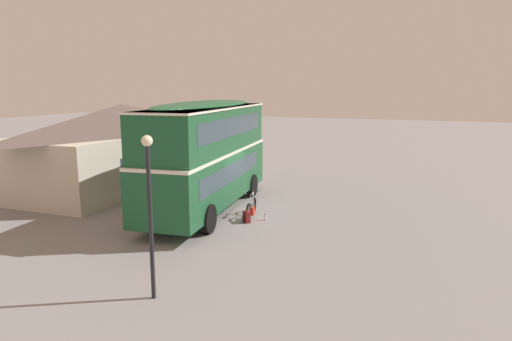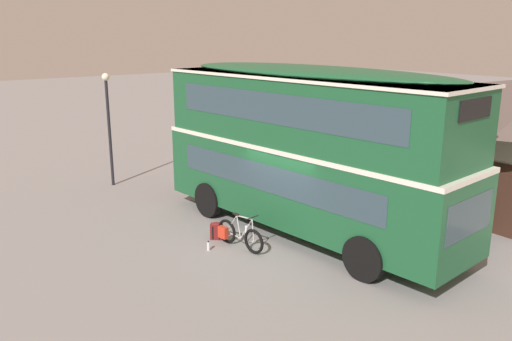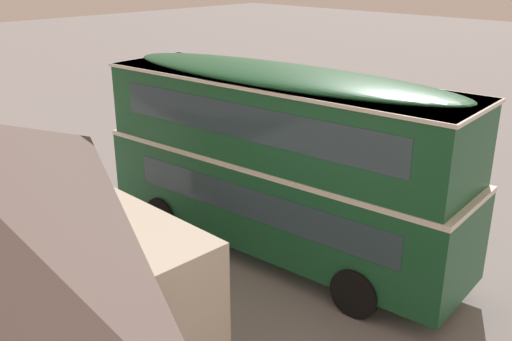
# 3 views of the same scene
# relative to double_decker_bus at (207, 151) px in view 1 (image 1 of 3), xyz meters

# --- Properties ---
(ground_plane) EXTENTS (120.00, 120.00, 0.00)m
(ground_plane) POSITION_rel_double_decker_bus_xyz_m (0.28, -0.84, -2.64)
(ground_plane) COLOR gray
(double_decker_bus) EXTENTS (9.82, 3.33, 4.79)m
(double_decker_bus) POSITION_rel_double_decker_bus_xyz_m (0.00, 0.00, 0.00)
(double_decker_bus) COLOR black
(double_decker_bus) RESTS_ON ground
(touring_bicycle) EXTENTS (1.71, 0.61, 1.00)m
(touring_bicycle) POSITION_rel_double_decker_bus_xyz_m (-0.28, -2.16, -2.27)
(touring_bicycle) COLOR black
(touring_bicycle) RESTS_ON ground
(backpack_on_ground) EXTENTS (0.38, 0.38, 0.50)m
(backpack_on_ground) POSITION_rel_double_decker_bus_xyz_m (-1.15, -2.28, -2.39)
(backpack_on_ground) COLOR maroon
(backpack_on_ground) RESTS_ON ground
(water_bottle_clear_plastic) EXTENTS (0.08, 0.08, 0.26)m
(water_bottle_clear_plastic) POSITION_rel_double_decker_bus_xyz_m (-0.60, -2.90, -2.52)
(water_bottle_clear_plastic) COLOR silver
(water_bottle_clear_plastic) RESTS_ON ground
(pub_building) EXTENTS (13.68, 5.95, 4.42)m
(pub_building) POSITION_rel_double_decker_bus_xyz_m (3.70, 7.04, -0.38)
(pub_building) COLOR beige
(pub_building) RESTS_ON ground
(street_lamp) EXTENTS (0.28, 0.28, 4.22)m
(street_lamp) POSITION_rel_double_decker_bus_xyz_m (-8.11, -2.43, -0.00)
(street_lamp) COLOR black
(street_lamp) RESTS_ON ground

